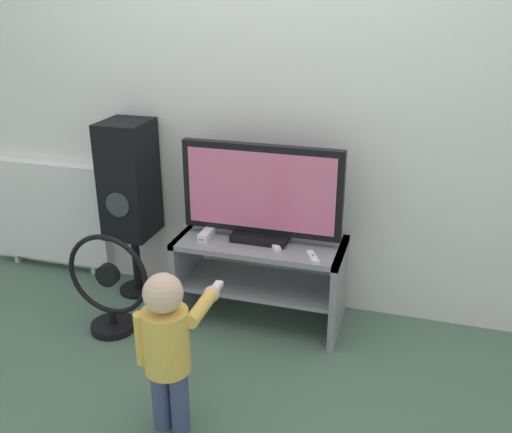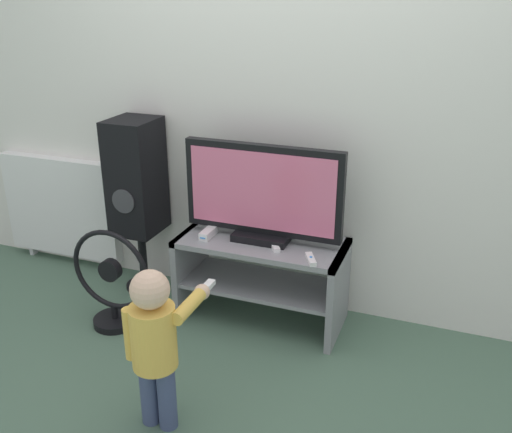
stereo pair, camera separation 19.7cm
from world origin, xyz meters
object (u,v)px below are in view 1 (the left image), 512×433
at_px(television, 262,194).
at_px(game_console, 207,234).
at_px(speaker_tower, 130,183).
at_px(radiator, 48,212).
at_px(remote_secondary, 274,245).
at_px(floor_fan, 109,289).
at_px(child, 168,341).
at_px(remote_primary, 313,257).

xyz_separation_m(television, game_console, (-0.29, -0.07, -0.24)).
relative_size(speaker_tower, radiator, 1.26).
height_order(remote_secondary, speaker_tower, speaker_tower).
distance_m(television, remote_secondary, 0.28).
bearing_deg(speaker_tower, radiator, 169.27).
distance_m(remote_secondary, speaker_tower, 0.95).
bearing_deg(floor_fan, speaker_tower, 99.19).
xyz_separation_m(remote_secondary, child, (-0.21, -0.88, -0.06)).
bearing_deg(television, remote_primary, -27.74).
bearing_deg(television, remote_secondary, -40.54).
relative_size(television, child, 1.17).
bearing_deg(television, game_console, -166.49).
height_order(game_console, child, child).
bearing_deg(speaker_tower, floor_fan, -80.81).
bearing_deg(radiator, television, -7.53).
xyz_separation_m(television, floor_fan, (-0.75, -0.37, -0.50)).
distance_m(remote_primary, child, 0.91).
relative_size(remote_secondary, floor_fan, 0.22).
bearing_deg(radiator, remote_primary, -11.36).
xyz_separation_m(remote_primary, speaker_tower, (-1.14, 0.24, 0.21)).
xyz_separation_m(remote_secondary, floor_fan, (-0.85, -0.28, -0.25)).
bearing_deg(child, game_console, 101.13).
relative_size(game_console, child, 0.21).
relative_size(remote_primary, remote_secondary, 1.02).
relative_size(television, remote_secondary, 6.81).
bearing_deg(child, floor_fan, 136.77).
xyz_separation_m(game_console, radiator, (-1.22, 0.27, -0.12)).
distance_m(television, child, 1.02).
bearing_deg(game_console, child, -78.87).
bearing_deg(remote_secondary, child, -103.46).
xyz_separation_m(remote_primary, child, (-0.44, -0.80, -0.06)).
xyz_separation_m(television, speaker_tower, (-0.82, 0.07, -0.04)).
xyz_separation_m(game_console, remote_primary, (0.61, -0.10, -0.01)).
xyz_separation_m(remote_primary, floor_fan, (-1.07, -0.20, -0.25)).
height_order(remote_secondary, radiator, radiator).
height_order(speaker_tower, radiator, speaker_tower).
xyz_separation_m(television, remote_secondary, (0.10, -0.08, -0.25)).
distance_m(remote_primary, speaker_tower, 1.18).
relative_size(game_console, speaker_tower, 0.15).
bearing_deg(television, speaker_tower, 175.21).
distance_m(remote_primary, radiator, 1.87).
distance_m(game_console, remote_primary, 0.62).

